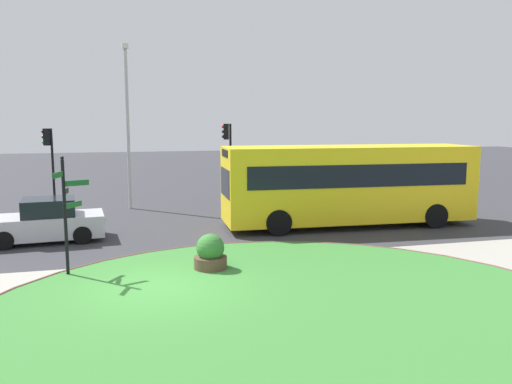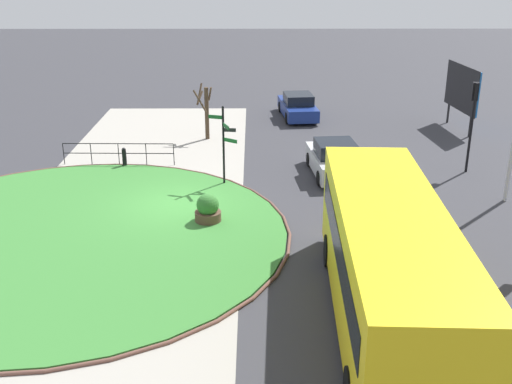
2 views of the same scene
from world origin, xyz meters
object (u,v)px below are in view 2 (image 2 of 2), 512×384
(street_tree_bare, at_px, (206,110))
(traffic_light_far, at_px, (473,107))
(bollard_foreground, at_px, (124,157))
(signpost_directional, at_px, (224,141))
(car_near_lane, at_px, (334,160))
(planter_near_signpost, at_px, (208,210))
(bus_yellow, at_px, (389,265))
(billboard_left, at_px, (462,89))
(car_far_lane, at_px, (298,107))

(street_tree_bare, bearing_deg, traffic_light_far, 66.86)
(bollard_foreground, distance_m, traffic_light_far, 15.54)
(signpost_directional, height_order, car_near_lane, signpost_directional)
(car_near_lane, xyz_separation_m, planter_near_signpost, (5.13, -5.16, -0.21))
(bus_yellow, distance_m, billboard_left, 20.78)
(bus_yellow, distance_m, car_far_lane, 21.98)
(car_far_lane, bearing_deg, billboard_left, -113.18)
(billboard_left, distance_m, planter_near_signpost, 18.17)
(signpost_directional, xyz_separation_m, planter_near_signpost, (3.88, -0.44, -1.45))
(car_near_lane, height_order, planter_near_signpost, car_near_lane)
(bollard_foreground, bearing_deg, planter_near_signpost, 33.92)
(billboard_left, xyz_separation_m, planter_near_signpost, (12.64, -12.93, -1.76))
(bollard_foreground, distance_m, street_tree_bare, 5.78)
(traffic_light_far, height_order, billboard_left, traffic_light_far)
(signpost_directional, distance_m, planter_near_signpost, 4.17)
(signpost_directional, relative_size, billboard_left, 0.84)
(signpost_directional, distance_m, traffic_light_far, 10.89)
(bollard_foreground, distance_m, planter_near_signpost, 7.53)
(planter_near_signpost, bearing_deg, traffic_light_far, 117.06)
(car_far_lane, bearing_deg, planter_near_signpost, 158.73)
(signpost_directional, relative_size, car_far_lane, 0.73)
(street_tree_bare, bearing_deg, car_near_lane, 46.48)
(car_near_lane, height_order, billboard_left, billboard_left)
(car_far_lane, relative_size, traffic_light_far, 1.16)
(billboard_left, bearing_deg, bollard_foreground, -75.08)
(traffic_light_far, bearing_deg, bus_yellow, 163.91)
(signpost_directional, relative_size, planter_near_signpost, 3.05)
(traffic_light_far, height_order, planter_near_signpost, traffic_light_far)
(car_near_lane, distance_m, car_far_lane, 10.28)
(signpost_directional, relative_size, bus_yellow, 0.33)
(planter_near_signpost, bearing_deg, car_near_lane, 134.80)
(car_near_lane, bearing_deg, billboard_left, -51.01)
(bollard_foreground, relative_size, car_far_lane, 0.20)
(car_near_lane, distance_m, planter_near_signpost, 7.28)
(signpost_directional, height_order, bus_yellow, signpost_directional)
(bus_yellow, bearing_deg, car_far_lane, 4.39)
(car_far_lane, xyz_separation_m, traffic_light_far, (9.67, 6.86, 2.24))
(bollard_foreground, relative_size, traffic_light_far, 0.23)
(bollard_foreground, bearing_deg, bus_yellow, 35.76)
(billboard_left, height_order, street_tree_bare, billboard_left)
(signpost_directional, relative_size, car_near_lane, 0.81)
(traffic_light_far, distance_m, street_tree_bare, 13.06)
(signpost_directional, xyz_separation_m, bollard_foreground, (-2.36, -4.65, -1.47))
(car_near_lane, height_order, car_far_lane, car_near_lane)
(bus_yellow, bearing_deg, bollard_foreground, 38.18)
(signpost_directional, bearing_deg, street_tree_bare, -169.71)
(signpost_directional, bearing_deg, bus_yellow, 23.69)
(bus_yellow, relative_size, car_near_lane, 2.47)
(traffic_light_far, bearing_deg, car_near_lane, 105.77)
(bus_yellow, relative_size, car_far_lane, 2.25)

